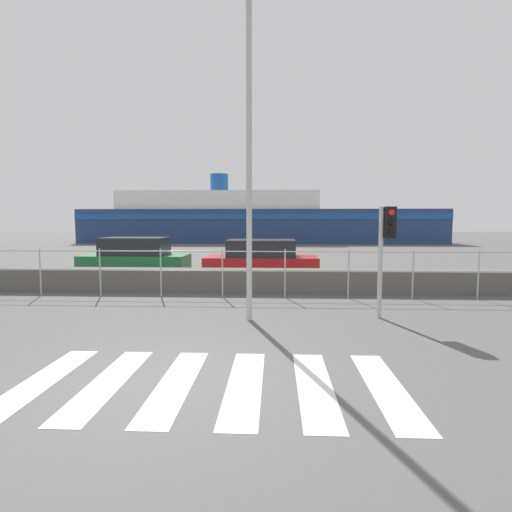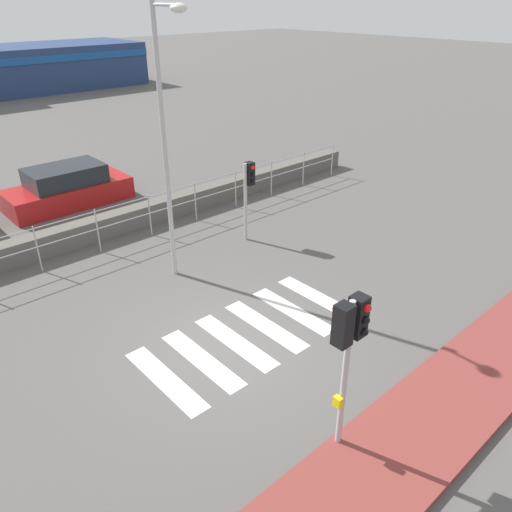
# 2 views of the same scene
# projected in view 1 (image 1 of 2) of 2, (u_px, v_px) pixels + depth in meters

# --- Properties ---
(ground_plane) EXTENTS (160.00, 160.00, 0.00)m
(ground_plane) POSITION_uv_depth(u_px,v_px,m) (163.00, 383.00, 5.20)
(ground_plane) COLOR #565451
(crosswalk) EXTENTS (4.95, 2.40, 0.01)m
(crosswalk) POSITION_uv_depth(u_px,v_px,m) (210.00, 384.00, 5.17)
(crosswalk) COLOR silver
(crosswalk) RESTS_ON ground_plane
(seawall) EXTENTS (23.14, 0.55, 0.69)m
(seawall) POSITION_uv_depth(u_px,v_px,m) (226.00, 280.00, 11.97)
(seawall) COLOR #605B54
(seawall) RESTS_ON ground_plane
(harbor_fence) EXTENTS (20.86, 0.04, 1.35)m
(harbor_fence) POSITION_uv_depth(u_px,v_px,m) (222.00, 266.00, 11.06)
(harbor_fence) COLOR #B2B2B5
(harbor_fence) RESTS_ON ground_plane
(traffic_light_far) EXTENTS (0.34, 0.32, 2.42)m
(traffic_light_far) POSITION_uv_depth(u_px,v_px,m) (386.00, 237.00, 8.58)
(traffic_light_far) COLOR #B2B2B5
(traffic_light_far) RESTS_ON ground_plane
(streetlamp) EXTENTS (0.32, 1.25, 6.70)m
(streetlamp) POSITION_uv_depth(u_px,v_px,m) (248.00, 121.00, 8.00)
(streetlamp) COLOR #B2B2B5
(streetlamp) RESTS_ON ground_plane
(ferry_boat) EXTENTS (35.16, 7.06, 6.88)m
(ferry_boat) POSITION_uv_depth(u_px,v_px,m) (253.00, 221.00, 40.56)
(ferry_boat) COLOR navy
(ferry_boat) RESTS_ON ground_plane
(parked_car_green) EXTENTS (4.01, 1.73, 1.49)m
(parked_car_green) POSITION_uv_depth(u_px,v_px,m) (136.00, 259.00, 15.48)
(parked_car_green) COLOR #1E6633
(parked_car_green) RESTS_ON ground_plane
(parked_car_red) EXTENTS (4.25, 1.86, 1.41)m
(parked_car_red) POSITION_uv_depth(u_px,v_px,m) (261.00, 261.00, 15.25)
(parked_car_red) COLOR #B21919
(parked_car_red) RESTS_ON ground_plane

